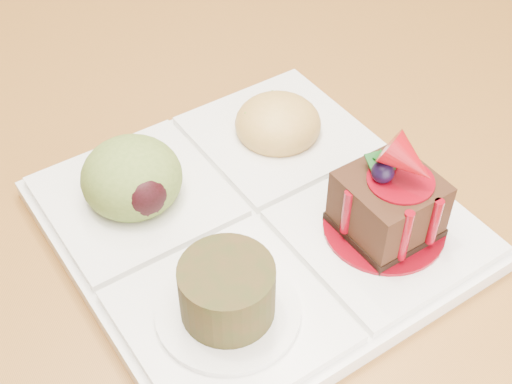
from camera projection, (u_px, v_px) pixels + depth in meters
ground at (156, 223)px, 1.49m from camera, size 6.00×6.00×0.00m
sampler_plate at (251, 208)px, 0.46m from camera, size 0.25×0.25×0.09m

